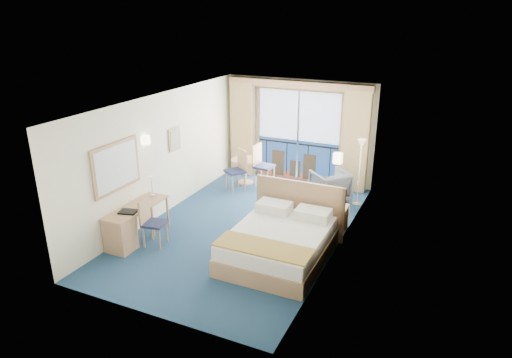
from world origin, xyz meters
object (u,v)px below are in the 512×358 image
at_px(armchair, 330,186).
at_px(desk, 124,229).
at_px(floor_lamp, 361,156).
at_px(round_table, 245,165).
at_px(desk_chair, 150,219).
at_px(bed, 280,241).
at_px(table_chair_b, 238,167).
at_px(nightstand, 337,217).
at_px(table_chair_a, 261,163).

relative_size(armchair, desk, 0.54).
bearing_deg(floor_lamp, round_table, 176.39).
distance_m(desk_chair, round_table, 3.81).
relative_size(desk, round_table, 2.05).
bearing_deg(bed, table_chair_b, 129.27).
xyz_separation_m(desk, desk_chair, (0.39, 0.33, 0.15)).
bearing_deg(nightstand, bed, -112.00).
distance_m(nightstand, floor_lamp, 1.72).
xyz_separation_m(floor_lamp, desk_chair, (-3.23, -3.61, -0.67)).
xyz_separation_m(round_table, table_chair_b, (0.04, -0.48, 0.09)).
bearing_deg(desk, floor_lamp, 47.53).
distance_m(bed, nightstand, 1.73).
bearing_deg(nightstand, round_table, 151.07).
distance_m(round_table, table_chair_a, 0.45).
xyz_separation_m(desk_chair, table_chair_b, (0.23, 3.33, 0.05)).
distance_m(desk, desk_chair, 0.53).
bearing_deg(desk, table_chair_a, 76.47).
xyz_separation_m(floor_lamp, table_chair_a, (-2.60, 0.25, -0.60)).
bearing_deg(table_chair_a, bed, -146.09).
bearing_deg(table_chair_b, floor_lamp, 39.80).
xyz_separation_m(armchair, round_table, (-2.37, 0.21, 0.13)).
relative_size(bed, table_chair_b, 2.11).
bearing_deg(table_chair_b, round_table, 129.22).
bearing_deg(table_chair_b, desk, -65.28).
xyz_separation_m(desk, round_table, (0.58, 4.14, 0.11)).
xyz_separation_m(bed, desk, (-2.86, -0.91, 0.06)).
xyz_separation_m(nightstand, table_chair_a, (-2.50, 1.68, 0.35)).
distance_m(floor_lamp, table_chair_b, 3.07).
xyz_separation_m(bed, floor_lamp, (0.75, 3.03, 0.88)).
relative_size(bed, round_table, 3.01).
xyz_separation_m(armchair, table_chair_a, (-1.94, 0.26, 0.24)).
relative_size(floor_lamp, desk_chair, 1.68).
distance_m(armchair, desk_chair, 4.42).
bearing_deg(nightstand, desk_chair, -145.08).
bearing_deg(round_table, bed, -54.66).
height_order(table_chair_a, table_chair_b, table_chair_a).
distance_m(armchair, table_chair_a, 1.97).
bearing_deg(round_table, desk_chair, -92.88).
xyz_separation_m(bed, armchair, (0.08, 3.02, 0.04)).
distance_m(bed, table_chair_a, 3.78).
xyz_separation_m(nightstand, round_table, (-2.94, 1.62, 0.24)).
distance_m(bed, floor_lamp, 3.25).
relative_size(bed, table_chair_a, 2.04).
bearing_deg(bed, desk_chair, -166.84).
xyz_separation_m(floor_lamp, table_chair_b, (-2.99, -0.29, -0.62)).
bearing_deg(desk_chair, nightstand, -65.12).
xyz_separation_m(armchair, table_chair_b, (-2.33, -0.27, 0.22)).
xyz_separation_m(desk, table_chair_b, (0.62, 3.66, 0.20)).
height_order(nightstand, table_chair_b, table_chair_b).
distance_m(floor_lamp, table_chair_a, 2.68).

